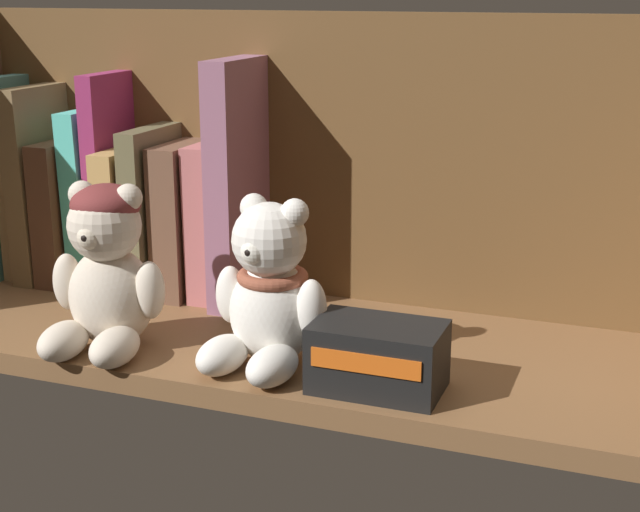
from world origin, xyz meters
The scene contains 16 objects.
shelf_board centered at (0.00, 0.00, 1.00)cm, with size 78.41×25.23×2.00cm, color brown.
shelf_back_panel centered at (0.00, 13.21, 15.50)cm, with size 80.81×1.20×31.01cm, color brown.
book_0 centered at (-36.61, 9.79, 12.94)cm, with size 2.19×11.30×21.87cm, color teal.
book_1 centered at (-34.32, 9.79, 11.49)cm, with size 1.61×10.30×18.99cm, color tan.
book_2 centered at (-31.88, 9.79, 12.56)cm, with size 2.48×12.91×21.11cm, color olive.
book_3 centered at (-28.78, 9.79, 9.72)cm, with size 2.94×12.64×15.43cm, color brown.
book_4 centered at (-25.74, 9.79, 11.41)cm, with size 2.34×10.38×18.82cm, color #52CFC0.
book_5 centered at (-23.25, 9.79, 13.36)cm, with size 1.86×10.04×22.72cm, color #92295C.
book_6 centered at (-20.59, 9.79, 9.60)cm, with size 2.67×14.43×15.20cm, color tan.
book_7 centered at (-17.74, 9.79, 10.73)cm, with size 2.25×13.62×17.46cm, color brown.
book_8 centered at (-14.55, 9.79, 9.96)cm, with size 3.34×11.67×15.92cm, color brown.
book_9 centered at (-11.03, 9.79, 10.07)cm, with size 2.93×10.49×16.13cm, color #B26363.
book_10 centered at (-7.82, 9.79, 14.35)cm, with size 2.70×13.94×24.70cm, color #945F78.
teddy_bear_larger centered at (-13.37, -7.84, 9.12)cm, with size 10.99×11.19×15.01cm.
teddy_bear_smaller centered at (1.64, -6.41, 8.27)cm, with size 10.86×11.20×14.70cm.
small_product_box centered at (11.92, -8.12, 4.79)cm, with size 10.46×6.64×5.57cm.
Camera 1 is at (32.17, -74.91, 33.47)cm, focal length 52.47 mm.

